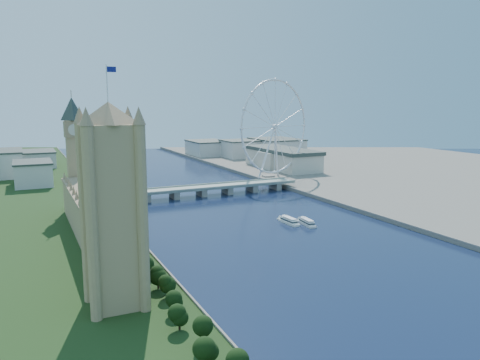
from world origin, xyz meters
TOP-DOWN VIEW (x-y plane):
  - ground at (0.00, 0.00)m, footprint 2000.00×2000.00m
  - bank_right at (350.00, 250.00)m, footprint 500.00×1400.00m
  - tree_row at (-113.00, 66.00)m, footprint 7.93×199.93m
  - victoria_tower at (-135.00, 55.00)m, footprint 28.16×28.16m
  - parliament_range at (-128.00, 170.00)m, footprint 24.00×200.00m
  - big_ben at (-128.00, 278.00)m, footprint 20.02×20.02m
  - westminster_bridge at (0.00, 300.00)m, footprint 220.00×22.00m
  - london_eye at (119.98, 355.08)m, footprint 113.60×39.12m
  - county_hall at (175.00, 430.00)m, footprint 54.00×144.00m
  - city_skyline at (39.22, 560.08)m, footprint 505.00×280.00m
  - tour_boat_near at (34.82, 150.26)m, footprint 9.18×26.27m
  - tour_boat_far at (24.36, 160.60)m, footprint 7.71×26.46m

SIDE VIEW (x-z plane):
  - ground at x=0.00m, z-range 0.00..0.00m
  - bank_right at x=350.00m, z-range -3.00..3.00m
  - county_hall at x=175.00m, z-range -17.50..17.50m
  - tour_boat_near at x=34.82m, z-range -2.82..2.82m
  - tour_boat_far at x=24.36m, z-range -2.88..2.88m
  - westminster_bridge at x=0.00m, z-range 1.88..11.38m
  - tree_row at x=-113.00m, z-range -0.97..19.25m
  - city_skyline at x=39.22m, z-range 0.96..32.96m
  - parliament_range at x=-128.00m, z-range -16.52..53.48m
  - victoria_tower at x=-135.00m, z-range -1.51..110.49m
  - big_ben at x=-128.00m, z-range 11.57..121.57m
  - london_eye at x=119.98m, z-range 5.37..129.67m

